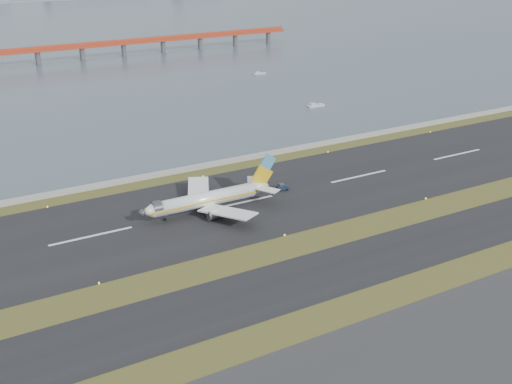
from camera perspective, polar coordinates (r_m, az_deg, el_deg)
ground at (r=147.15m, az=4.11°, el=-5.04°), size 1000.00×1000.00×0.00m
taxiway_strip at (r=138.56m, az=6.88°, el=-6.98°), size 1000.00×18.00×0.10m
runway_strip at (r=170.35m, az=-1.48°, el=-1.00°), size 1000.00×45.00×0.10m
seawall at (r=195.28m, az=-5.67°, el=2.15°), size 1000.00×2.50×1.00m
red_pier at (r=374.87m, az=-15.25°, el=12.32°), size 260.00×5.00×10.20m
airliner at (r=164.92m, az=-4.13°, el=-0.58°), size 38.52×32.89×12.80m
pushback_tug at (r=178.69m, az=2.36°, el=0.44°), size 3.37×2.40×1.96m
workboat_near at (r=266.21m, az=5.29°, el=7.67°), size 7.41×2.47×1.79m
workboat_far at (r=327.19m, az=0.32°, el=10.50°), size 6.36×3.30×1.48m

